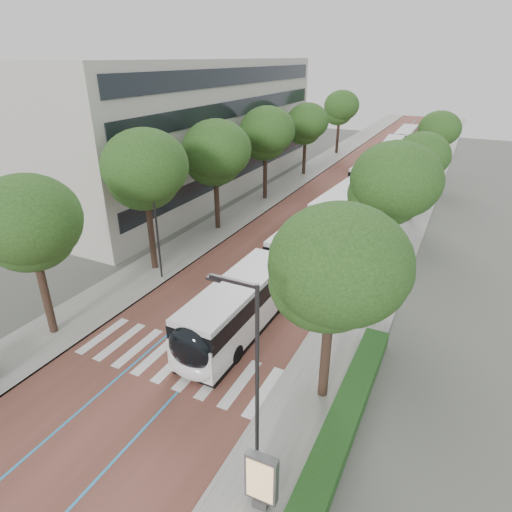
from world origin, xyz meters
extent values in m
plane|color=#51544C|center=(0.00, 0.00, 0.00)|extent=(160.00, 160.00, 0.00)
cube|color=#553026|center=(0.00, 40.00, 0.01)|extent=(11.00, 140.00, 0.02)
cube|color=gray|center=(-7.50, 40.00, 0.06)|extent=(4.00, 140.00, 0.12)
cube|color=gray|center=(7.50, 40.00, 0.06)|extent=(4.00, 140.00, 0.12)
cube|color=gray|center=(-5.60, 40.00, 0.06)|extent=(0.20, 140.00, 0.14)
cube|color=gray|center=(5.60, 40.00, 0.06)|extent=(0.20, 140.00, 0.14)
cube|color=silver|center=(-4.80, 1.00, 0.03)|extent=(0.55, 3.60, 0.01)
cube|color=silver|center=(-3.55, 1.00, 0.03)|extent=(0.55, 3.60, 0.01)
cube|color=silver|center=(-2.30, 1.00, 0.03)|extent=(0.55, 3.60, 0.01)
cube|color=silver|center=(-1.05, 1.00, 0.03)|extent=(0.55, 3.60, 0.01)
cube|color=silver|center=(0.20, 1.00, 0.03)|extent=(0.55, 3.60, 0.01)
cube|color=silver|center=(1.45, 1.00, 0.03)|extent=(0.55, 3.60, 0.01)
cube|color=silver|center=(2.70, 1.00, 0.03)|extent=(0.55, 3.60, 0.01)
cube|color=silver|center=(3.95, 1.00, 0.03)|extent=(0.55, 3.60, 0.01)
cube|color=silver|center=(5.20, 1.00, 0.03)|extent=(0.55, 3.60, 0.01)
cube|color=#2889C9|center=(-1.60, 40.00, 0.02)|extent=(0.12, 126.00, 0.01)
cube|color=#2889C9|center=(1.60, 40.00, 0.02)|extent=(0.12, 126.00, 0.01)
cube|color=#B9B6AC|center=(-19.50, 28.00, 7.00)|extent=(18.00, 40.00, 14.00)
cube|color=black|center=(-10.45, 28.00, 3.00)|extent=(0.12, 38.00, 1.60)
cube|color=black|center=(-10.45, 28.00, 6.20)|extent=(0.12, 38.00, 1.60)
cube|color=black|center=(-10.45, 28.00, 9.40)|extent=(0.12, 38.00, 1.60)
cube|color=black|center=(-10.45, 28.00, 12.40)|extent=(0.12, 38.00, 1.60)
cube|color=#1A3F16|center=(9.10, 0.00, 0.52)|extent=(1.20, 14.00, 0.80)
cylinder|color=#2A2A2C|center=(6.80, -3.00, 4.12)|extent=(0.14, 0.14, 8.00)
cube|color=#2A2A2C|center=(6.00, -3.00, 8.02)|extent=(1.70, 0.12, 0.12)
cube|color=#2A2A2C|center=(5.30, -3.00, 7.94)|extent=(0.50, 0.20, 0.10)
cylinder|color=#2A2A2C|center=(6.80, 22.00, 4.12)|extent=(0.14, 0.14, 8.00)
cube|color=#2A2A2C|center=(6.00, 22.00, 8.02)|extent=(1.70, 0.12, 0.12)
cube|color=#2A2A2C|center=(5.30, 22.00, 7.94)|extent=(0.50, 0.20, 0.10)
cylinder|color=#2A2A2C|center=(-6.10, 8.00, 4.12)|extent=(0.14, 0.14, 8.00)
cylinder|color=black|center=(-7.50, 0.00, 2.26)|extent=(0.44, 0.44, 4.52)
ellipsoid|color=#1D3F14|center=(-7.50, 0.00, 6.36)|extent=(5.23, 5.23, 4.45)
cylinder|color=black|center=(-7.50, 9.00, 2.53)|extent=(0.44, 0.44, 5.05)
ellipsoid|color=#1D3F14|center=(-7.50, 9.00, 7.12)|extent=(5.71, 5.71, 4.85)
cylinder|color=black|center=(-7.50, 18.00, 2.33)|extent=(0.44, 0.44, 4.67)
ellipsoid|color=#1D3F14|center=(-7.50, 18.00, 6.58)|extent=(5.83, 5.83, 4.95)
cylinder|color=black|center=(-7.50, 28.00, 2.40)|extent=(0.44, 0.44, 4.79)
ellipsoid|color=#1D3F14|center=(-7.50, 28.00, 6.75)|extent=(5.70, 5.70, 4.85)
cylinder|color=black|center=(-7.50, 40.00, 2.21)|extent=(0.44, 0.44, 4.42)
ellipsoid|color=#1D3F14|center=(-7.50, 40.00, 6.23)|extent=(5.28, 5.28, 4.49)
cylinder|color=black|center=(-7.50, 55.00, 2.40)|extent=(0.44, 0.44, 4.80)
ellipsoid|color=#1D3F14|center=(-7.50, 55.00, 6.77)|extent=(5.34, 5.34, 4.54)
cylinder|color=black|center=(7.70, 2.00, 2.25)|extent=(0.44, 0.44, 4.50)
ellipsoid|color=#1D3F14|center=(7.70, 2.00, 6.34)|extent=(5.63, 5.63, 4.78)
cylinder|color=black|center=(7.70, 14.00, 2.40)|extent=(0.44, 0.44, 4.80)
ellipsoid|color=#1D3F14|center=(7.70, 14.00, 6.77)|extent=(5.58, 5.58, 4.74)
cylinder|color=black|center=(7.70, 28.00, 2.00)|extent=(0.44, 0.44, 3.99)
ellipsoid|color=#1D3F14|center=(7.70, 28.00, 5.62)|extent=(4.88, 4.88, 4.14)
cylinder|color=black|center=(7.70, 44.00, 2.05)|extent=(0.44, 0.44, 4.11)
ellipsoid|color=#1D3F14|center=(7.70, 44.00, 5.79)|extent=(4.91, 4.91, 4.17)
cylinder|color=black|center=(1.94, 9.75, 1.77)|extent=(2.31, 0.93, 2.30)
cube|color=silver|center=(1.88, 4.62, 1.26)|extent=(2.61, 9.39, 1.82)
cube|color=black|center=(1.88, 4.62, 2.40)|extent=(2.65, 9.20, 0.97)
cube|color=silver|center=(1.88, 4.62, 3.04)|extent=(2.56, 9.20, 0.31)
cube|color=black|center=(1.88, 4.62, 0.17)|extent=(2.56, 9.01, 0.35)
cube|color=silver|center=(1.99, 14.07, 1.26)|extent=(2.59, 7.77, 1.82)
cube|color=black|center=(1.99, 14.07, 2.40)|extent=(2.63, 7.62, 0.97)
cube|color=silver|center=(1.99, 14.07, 3.04)|extent=(2.54, 7.61, 0.31)
cube|color=black|center=(1.99, 14.07, 0.17)|extent=(2.54, 7.46, 0.35)
ellipsoid|color=black|center=(1.83, 0.09, 2.00)|extent=(2.36, 1.13, 2.28)
ellipsoid|color=silver|center=(1.82, 0.04, 0.86)|extent=(2.36, 1.03, 1.14)
cylinder|color=black|center=(0.72, 2.35, 0.50)|extent=(0.31, 1.00, 1.00)
cylinder|color=black|center=(2.98, 2.33, 0.50)|extent=(0.31, 1.00, 1.00)
cylinder|color=black|center=(0.88, 15.75, 0.50)|extent=(0.31, 1.00, 1.00)
cylinder|color=black|center=(3.14, 15.73, 0.50)|extent=(0.31, 1.00, 1.00)
cylinder|color=black|center=(0.79, 7.71, 0.50)|extent=(0.31, 1.00, 1.00)
cylinder|color=black|center=(3.05, 7.69, 0.50)|extent=(0.31, 1.00, 1.00)
cube|color=silver|center=(2.19, 24.80, 1.26)|extent=(3.29, 12.14, 1.82)
cube|color=black|center=(2.19, 24.80, 2.40)|extent=(3.31, 11.90, 0.97)
cube|color=silver|center=(2.19, 24.80, 3.04)|extent=(3.22, 11.90, 0.31)
cube|color=black|center=(2.19, 24.80, 0.17)|extent=(3.20, 11.66, 0.35)
ellipsoid|color=black|center=(1.81, 18.96, 2.00)|extent=(2.42, 1.25, 2.28)
ellipsoid|color=silver|center=(1.80, 18.91, 0.86)|extent=(2.41, 1.15, 1.14)
cylinder|color=black|center=(0.83, 21.28, 0.50)|extent=(0.37, 1.02, 1.00)
cylinder|color=black|center=(3.08, 21.13, 0.50)|extent=(0.37, 1.02, 1.00)
cylinder|color=black|center=(1.31, 28.66, 0.50)|extent=(0.37, 1.02, 1.00)
cylinder|color=black|center=(3.57, 28.52, 0.50)|extent=(0.37, 1.02, 1.00)
cube|color=silver|center=(1.75, 38.21, 1.26)|extent=(2.73, 12.05, 1.82)
cube|color=black|center=(1.75, 38.21, 2.40)|extent=(2.76, 11.81, 0.97)
cube|color=silver|center=(1.75, 38.21, 3.04)|extent=(2.67, 11.80, 0.31)
cube|color=black|center=(1.75, 38.21, 0.17)|extent=(2.67, 11.56, 0.35)
ellipsoid|color=black|center=(1.64, 32.36, 2.00)|extent=(2.37, 1.14, 2.28)
ellipsoid|color=silver|center=(1.64, 32.31, 0.86)|extent=(2.37, 1.04, 1.14)
cylinder|color=black|center=(0.55, 34.63, 0.50)|extent=(0.32, 1.01, 1.00)
cylinder|color=black|center=(2.81, 34.59, 0.50)|extent=(0.32, 1.01, 1.00)
cylinder|color=black|center=(0.69, 42.03, 0.50)|extent=(0.32, 1.01, 1.00)
cylinder|color=black|center=(2.95, 41.99, 0.50)|extent=(0.32, 1.01, 1.00)
cube|color=silver|center=(1.53, 51.90, 1.26)|extent=(3.32, 12.14, 1.82)
cube|color=black|center=(1.53, 51.90, 2.40)|extent=(3.35, 11.91, 0.97)
cube|color=silver|center=(1.53, 51.90, 3.04)|extent=(3.26, 11.90, 0.31)
cube|color=black|center=(1.53, 51.90, 0.17)|extent=(3.24, 11.66, 0.35)
ellipsoid|color=black|center=(1.93, 46.06, 2.00)|extent=(2.42, 1.26, 2.28)
ellipsoid|color=silver|center=(1.93, 46.01, 0.86)|extent=(2.41, 1.16, 1.14)
cylinder|color=black|center=(0.65, 48.23, 0.50)|extent=(0.37, 1.02, 1.00)
cylinder|color=black|center=(2.90, 48.39, 0.50)|extent=(0.37, 1.02, 1.00)
cylinder|color=black|center=(0.14, 55.61, 0.50)|extent=(0.37, 1.02, 1.00)
cylinder|color=black|center=(2.39, 55.77, 0.50)|extent=(0.37, 1.02, 1.00)
cube|color=silver|center=(1.55, 64.65, 1.26)|extent=(2.76, 12.05, 1.82)
cube|color=black|center=(1.55, 64.65, 2.40)|extent=(2.80, 11.81, 0.97)
cube|color=silver|center=(1.55, 64.65, 3.04)|extent=(2.71, 11.81, 0.31)
cube|color=black|center=(1.55, 64.65, 0.17)|extent=(2.70, 11.57, 0.35)
ellipsoid|color=black|center=(1.68, 58.80, 2.00)|extent=(2.37, 1.15, 2.28)
ellipsoid|color=silver|center=(1.68, 58.75, 0.86)|extent=(2.37, 1.05, 1.14)
cylinder|color=black|center=(0.50, 61.02, 0.50)|extent=(0.32, 1.01, 1.00)
cylinder|color=black|center=(2.76, 61.07, 0.50)|extent=(0.32, 1.01, 1.00)
cylinder|color=black|center=(0.33, 68.42, 0.50)|extent=(0.32, 1.01, 1.00)
cylinder|color=black|center=(2.59, 68.47, 0.50)|extent=(0.32, 1.01, 1.00)
cube|color=#59595B|center=(7.52, -4.11, 0.29)|extent=(0.54, 0.45, 0.35)
cube|color=#59595B|center=(7.52, -4.11, 1.48)|extent=(1.15, 0.34, 2.01)
cube|color=#DBAD74|center=(7.52, -4.28, 1.48)|extent=(0.96, 0.05, 1.75)
camera|label=1|loc=(11.68, -12.95, 14.22)|focal=30.00mm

